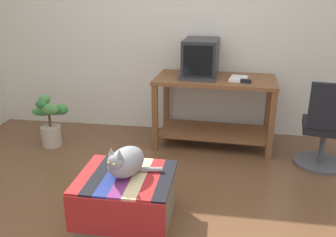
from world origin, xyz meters
name	(u,v)px	position (x,y,z in m)	size (l,w,h in m)	color
ground_plane	(146,223)	(0.00, 0.00, 0.00)	(14.00, 14.00, 0.00)	brown
back_wall	(180,24)	(0.00, 2.05, 1.30)	(8.00, 0.10, 2.60)	silver
desk	(214,100)	(0.45, 1.60, 0.53)	(1.33, 0.74, 0.78)	brown
tv_monitor	(201,58)	(0.27, 1.71, 0.97)	(0.39, 0.54, 0.40)	#28282B
keyboard	(197,79)	(0.26, 1.46, 0.79)	(0.40, 0.15, 0.02)	#333338
book	(239,79)	(0.69, 1.54, 0.79)	(0.17, 0.24, 0.03)	white
ottoman_with_blanket	(127,198)	(-0.15, 0.02, 0.19)	(0.71, 0.63, 0.38)	#7A664C
cat	(126,162)	(-0.15, 0.03, 0.49)	(0.42, 0.40, 0.27)	gray
potted_plant	(50,122)	(-1.37, 1.26, 0.28)	(0.43, 0.27, 0.58)	#B7A893
office_chair	(325,131)	(1.54, 1.19, 0.39)	(0.52, 0.52, 0.89)	#4C4C51
stapler	(246,81)	(0.76, 1.42, 0.80)	(0.04, 0.11, 0.04)	black
pen	(250,78)	(0.82, 1.64, 0.78)	(0.01, 0.01, 0.14)	#B7B7BC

